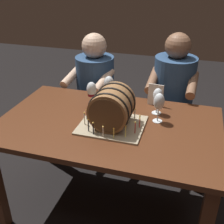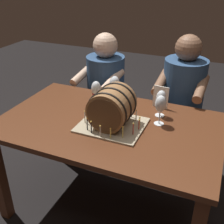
{
  "view_description": "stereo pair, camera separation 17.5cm",
  "coord_description": "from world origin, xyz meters",
  "views": [
    {
      "loc": [
        0.48,
        -1.51,
        1.66
      ],
      "look_at": [
        0.04,
        -0.03,
        0.84
      ],
      "focal_mm": 45.28,
      "sensor_mm": 36.0,
      "label": 1
    },
    {
      "loc": [
        0.64,
        -1.45,
        1.66
      ],
      "look_at": [
        0.04,
        -0.03,
        0.84
      ],
      "focal_mm": 45.28,
      "sensor_mm": 36.0,
      "label": 2
    }
  ],
  "objects": [
    {
      "name": "ground_plane",
      "position": [
        0.0,
        0.0,
        0.0
      ],
      "size": [
        8.0,
        8.0,
        0.0
      ],
      "primitive_type": "plane",
      "color": "black"
    },
    {
      "name": "dining_table",
      "position": [
        0.0,
        0.0,
        0.63
      ],
      "size": [
        1.43,
        0.88,
        0.74
      ],
      "color": "#562D19",
      "rests_on": "ground"
    },
    {
      "name": "barrel_cake",
      "position": [
        0.04,
        -0.03,
        0.86
      ],
      "size": [
        0.4,
        0.34,
        0.27
      ],
      "color": "tan",
      "rests_on": "dining_table"
    },
    {
      "name": "wine_glass_empty",
      "position": [
        0.3,
        0.11,
        0.88
      ],
      "size": [
        0.07,
        0.07,
        0.2
      ],
      "color": "white",
      "rests_on": "dining_table"
    },
    {
      "name": "wine_glass_red",
      "position": [
        -0.18,
        0.19,
        0.87
      ],
      "size": [
        0.07,
        0.07,
        0.19
      ],
      "color": "white",
      "rests_on": "dining_table"
    },
    {
      "name": "wine_glass_white",
      "position": [
        -0.09,
        0.32,
        0.87
      ],
      "size": [
        0.07,
        0.07,
        0.2
      ],
      "color": "white",
      "rests_on": "dining_table"
    },
    {
      "name": "wine_glass_rose",
      "position": [
        0.28,
        0.22,
        0.86
      ],
      "size": [
        0.07,
        0.07,
        0.19
      ],
      "color": "white",
      "rests_on": "dining_table"
    },
    {
      "name": "menu_card",
      "position": [
        0.25,
        0.35,
        0.82
      ],
      "size": [
        0.11,
        0.03,
        0.16
      ],
      "primitive_type": "cube",
      "rotation": [
        -0.04,
        0.0,
        -0.11
      ],
      "color": "silver",
      "rests_on": "dining_table"
    },
    {
      "name": "person_seated_left",
      "position": [
        -0.35,
        0.71,
        0.53
      ],
      "size": [
        0.41,
        0.5,
        1.14
      ],
      "color": "#1B2D46",
      "rests_on": "ground"
    },
    {
      "name": "person_seated_right",
      "position": [
        0.35,
        0.71,
        0.55
      ],
      "size": [
        0.38,
        0.47,
        1.19
      ],
      "color": "#1B2D46",
      "rests_on": "ground"
    }
  ]
}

